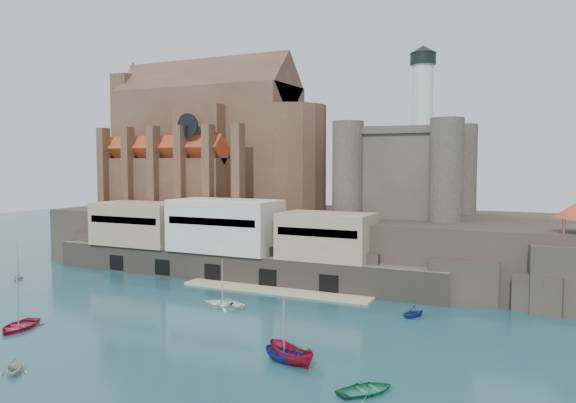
% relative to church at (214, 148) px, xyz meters
% --- Properties ---
extents(ground, '(300.00, 300.00, 0.00)m').
position_rel_church_xyz_m(ground, '(24.13, -41.85, -22.13)').
color(ground, '#17444E').
rests_on(ground, ground).
extents(promontory, '(100.00, 36.00, 10.00)m').
position_rel_church_xyz_m(promontory, '(23.94, -2.48, -17.20)').
color(promontory, '#29241E').
rests_on(promontory, ground).
extents(quay, '(70.00, 12.00, 13.05)m').
position_rel_church_xyz_m(quay, '(13.94, -18.78, -16.06)').
color(quay, '#645B50').
rests_on(quay, ground).
extents(church, '(47.00, 25.93, 30.51)m').
position_rel_church_xyz_m(church, '(0.00, 0.00, 0.00)').
color(church, '#503625').
rests_on(church, promontory).
extents(castle_keep, '(21.20, 21.20, 29.30)m').
position_rel_church_xyz_m(castle_keep, '(40.21, -0.78, -3.81)').
color(castle_keep, '#443D35').
rests_on(castle_keep, promontory).
extents(rock_outcrop, '(14.50, 10.50, 8.70)m').
position_rel_church_xyz_m(rock_outcrop, '(66.13, -16.01, -18.11)').
color(rock_outcrop, '#29241E').
rests_on(rock_outcrop, ground).
extents(boat_0, '(4.59, 2.64, 6.18)m').
position_rel_church_xyz_m(boat_0, '(7.96, -53.45, -22.13)').
color(boat_0, '#B51635').
rests_on(boat_0, ground).
extents(boat_1, '(3.10, 3.08, 3.14)m').
position_rel_church_xyz_m(boat_1, '(19.33, -63.08, -22.13)').
color(boat_1, beige).
rests_on(boat_1, ground).
extents(boat_2, '(2.19, 2.16, 4.53)m').
position_rel_church_xyz_m(boat_2, '(40.36, -49.97, -22.13)').
color(boat_2, navy).
rests_on(boat_2, ground).
extents(boat_3, '(3.64, 3.18, 5.27)m').
position_rel_church_xyz_m(boat_3, '(49.67, -53.36, -22.13)').
color(boat_3, '#1F794B').
rests_on(boat_3, ground).
extents(boat_4, '(2.71, 2.15, 2.74)m').
position_rel_church_xyz_m(boat_4, '(-15.87, -34.36, -22.13)').
color(boat_4, beige).
rests_on(boat_4, ground).
extents(boat_5, '(2.81, 2.78, 5.63)m').
position_rel_church_xyz_m(boat_5, '(41.08, -50.00, -22.13)').
color(boat_5, maroon).
rests_on(boat_5, ground).
extents(boat_6, '(1.68, 4.59, 6.30)m').
position_rel_church_xyz_m(boat_6, '(23.77, -34.65, -22.13)').
color(boat_6, white).
rests_on(boat_6, ground).
extents(boat_7, '(3.48, 3.14, 3.44)m').
position_rel_church_xyz_m(boat_7, '(47.88, -28.85, -22.13)').
color(boat_7, navy).
rests_on(boat_7, ground).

